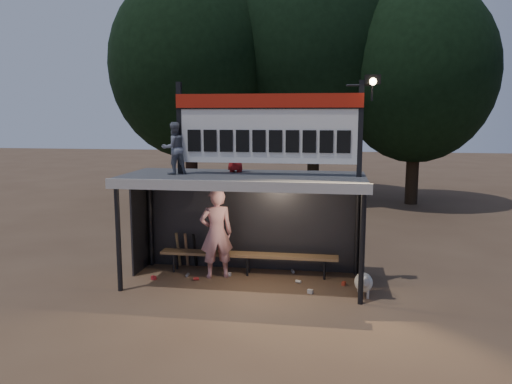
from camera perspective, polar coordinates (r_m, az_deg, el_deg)
ground at (r=10.87m, az=-1.38°, el=-10.25°), size 80.00×80.00×0.00m
player at (r=10.95m, az=-4.55°, el=-4.72°), size 0.85×0.71×1.99m
child_a at (r=10.53m, az=-9.37°, el=4.96°), size 0.67×0.66×1.08m
child_b at (r=10.82m, az=-2.36°, el=4.65°), size 0.47×0.34×0.89m
dugout_shelter at (r=10.65m, az=-1.19°, el=-0.39°), size 5.10×2.08×2.32m
scoreboard_assembly at (r=10.19m, az=1.65°, el=7.55°), size 4.10×0.27×1.99m
bench at (r=11.26m, az=-0.90°, el=-7.26°), size 4.00×0.35×0.48m
tree_left at (r=21.03m, az=-7.59°, el=14.06°), size 6.46×6.46×9.27m
tree_mid at (r=21.79m, az=6.77°, el=15.61°), size 7.22×7.22×10.36m
tree_right at (r=20.93m, az=17.92°, el=12.86°), size 6.08×6.08×8.72m
dog at (r=10.21m, az=12.19°, el=-10.06°), size 0.36×0.81×0.49m
bats at (r=11.84m, az=-7.95°, el=-6.55°), size 0.48×0.33×0.84m
litter at (r=10.93m, az=-0.63°, el=-9.92°), size 4.19×1.38×0.08m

